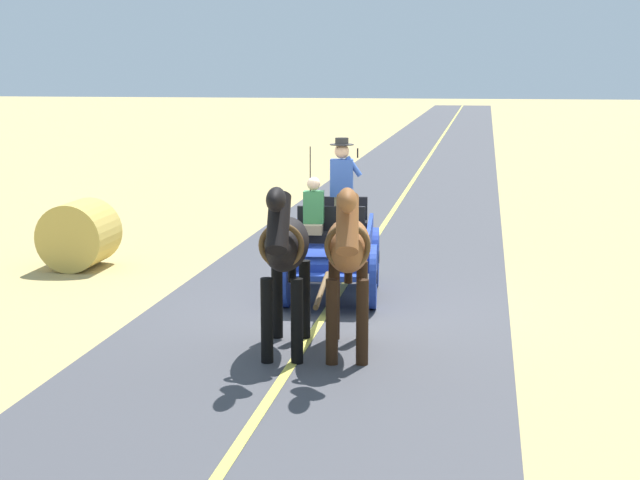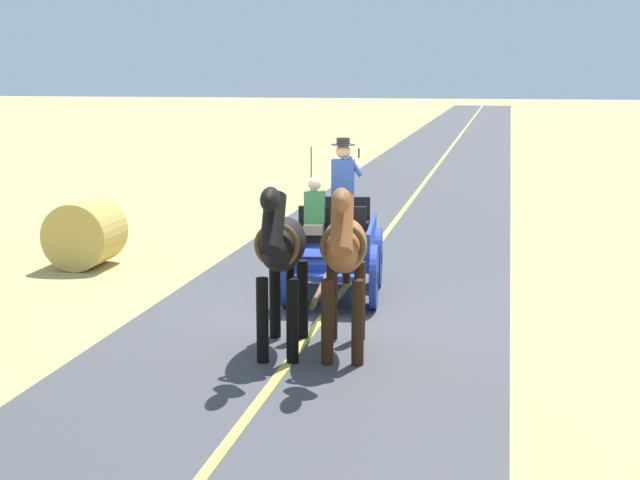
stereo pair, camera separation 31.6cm
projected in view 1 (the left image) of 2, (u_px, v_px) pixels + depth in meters
ground_plane at (328, 309)px, 14.22m from camera, size 200.00×200.00×0.00m
road_surface at (328, 309)px, 14.22m from camera, size 5.28×160.00×0.01m
road_centre_stripe at (328, 309)px, 14.22m from camera, size 0.12×160.00×0.00m
horse_drawn_carriage at (333, 246)px, 14.86m from camera, size 1.62×4.52×2.50m
horse_near_side at (348, 250)px, 11.77m from camera, size 0.76×2.15×2.21m
horse_off_side at (285, 249)px, 11.83m from camera, size 0.72×2.14×2.21m
hay_bale at (79, 235)px, 17.09m from camera, size 1.21×1.11×1.20m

